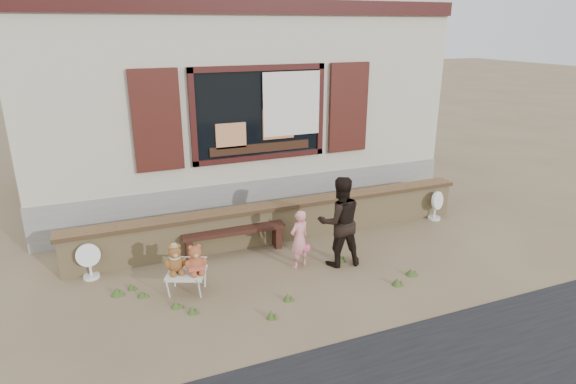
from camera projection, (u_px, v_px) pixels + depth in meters
name	position (u px, v px, depth m)	size (l,w,h in m)	color
ground	(302.00, 264.00, 7.56)	(80.00, 80.00, 0.00)	brown
shopfront	(223.00, 98.00, 10.84)	(8.04, 5.13, 4.00)	#B9AD96
brick_wall	(279.00, 221.00, 8.33)	(7.10, 0.36, 0.67)	tan
bench	(234.00, 235.00, 7.85)	(1.69, 0.42, 0.43)	black
folding_chair	(186.00, 274.00, 6.67)	(0.65, 0.62, 0.31)	silver
teddy_bear_left	(175.00, 258.00, 6.59)	(0.31, 0.27, 0.42)	brown
teddy_bear_right	(195.00, 258.00, 6.59)	(0.31, 0.27, 0.42)	brown
child	(299.00, 239.00, 7.32)	(0.34, 0.22, 0.93)	pink
adult	(340.00, 221.00, 7.34)	(0.69, 0.54, 1.43)	black
fan_left	(89.00, 261.00, 7.05)	(0.35, 0.24, 0.56)	white
fan_right	(435.00, 205.00, 9.22)	(0.36, 0.24, 0.56)	white
grass_tufts	(265.00, 285.00, 6.82)	(4.30, 1.54, 0.14)	#3B5120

